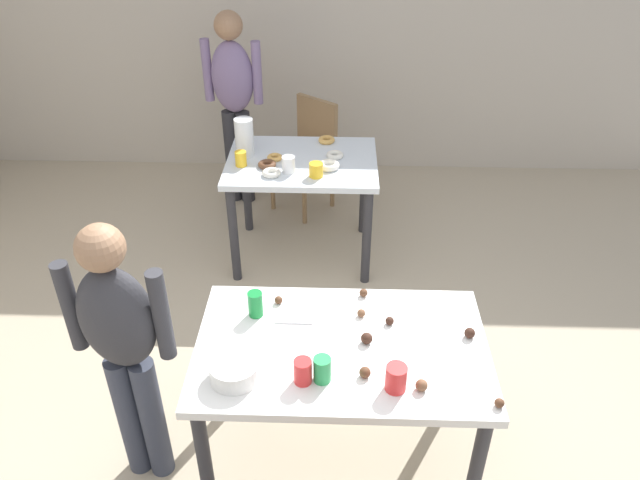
{
  "coord_description": "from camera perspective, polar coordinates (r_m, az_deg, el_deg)",
  "views": [
    {
      "loc": [
        0.09,
        -1.93,
        2.56
      ],
      "look_at": [
        0.0,
        0.56,
        0.9
      ],
      "focal_mm": 34.51,
      "sensor_mm": 36.0,
      "label": 1
    }
  ],
  "objects": [
    {
      "name": "dining_table_far",
      "position": [
        4.15,
        -1.67,
        6.0
      ],
      "size": [
        0.99,
        0.75,
        0.75
      ],
      "color": "silver",
      "rests_on": "ground_plane"
    },
    {
      "name": "ground_plane",
      "position": [
        3.21,
        -0.4,
        -19.2
      ],
      "size": [
        6.4,
        6.4,
        0.0
      ],
      "primitive_type": "plane",
      "color": "tan"
    },
    {
      "name": "chair_far_table",
      "position": [
        4.85,
        -1.07,
        8.49
      ],
      "size": [
        0.56,
        0.56,
        0.87
      ],
      "color": "olive",
      "rests_on": "ground_plane"
    },
    {
      "name": "dining_table_near",
      "position": [
        2.71,
        1.98,
        -11.23
      ],
      "size": [
        1.24,
        0.77,
        0.75
      ],
      "color": "white",
      "rests_on": "ground_plane"
    },
    {
      "name": "person_girl_near",
      "position": [
        2.68,
        -17.82,
        -8.98
      ],
      "size": [
        0.45,
        0.23,
        1.38
      ],
      "color": "#383D4C",
      "rests_on": "ground_plane"
    },
    {
      "name": "cup_far_1",
      "position": [
        3.87,
        -0.36,
        6.52
      ],
      "size": [
        0.09,
        0.09,
        0.09
      ],
      "primitive_type": "cylinder",
      "color": "yellow",
      "rests_on": "dining_table_far"
    },
    {
      "name": "donut_far_1",
      "position": [
        4.12,
        1.39,
        7.88
      ],
      "size": [
        0.11,
        0.11,
        0.03
      ],
      "primitive_type": "torus",
      "color": "white",
      "rests_on": "dining_table_far"
    },
    {
      "name": "soda_can",
      "position": [
        2.76,
        -6.01,
        -5.93
      ],
      "size": [
        0.07,
        0.07,
        0.12
      ],
      "primitive_type": "cylinder",
      "color": "#198438",
      "rests_on": "dining_table_near"
    },
    {
      "name": "cup_near_2",
      "position": [
        2.46,
        -1.6,
        -12.09
      ],
      "size": [
        0.07,
        0.07,
        0.11
      ],
      "primitive_type": "cylinder",
      "color": "red",
      "rests_on": "dining_table_near"
    },
    {
      "name": "cake_ball_5",
      "position": [
        2.49,
        16.3,
        -14.31
      ],
      "size": [
        0.04,
        0.04,
        0.04
      ],
      "primitive_type": "sphere",
      "color": "brown",
      "rests_on": "dining_table_near"
    },
    {
      "name": "cake_ball_1",
      "position": [
        2.74,
        13.72,
        -8.38
      ],
      "size": [
        0.05,
        0.05,
        0.05
      ],
      "primitive_type": "sphere",
      "color": "#3D2319",
      "rests_on": "dining_table_near"
    },
    {
      "name": "person_adult_far",
      "position": [
        4.8,
        -8.0,
        13.28
      ],
      "size": [
        0.46,
        0.24,
        1.52
      ],
      "color": "#28282D",
      "rests_on": "ground_plane"
    },
    {
      "name": "fork_near",
      "position": [
        2.74,
        -2.49,
        -7.66
      ],
      "size": [
        0.17,
        0.02,
        0.01
      ],
      "primitive_type": "cube",
      "color": "silver",
      "rests_on": "dining_table_near"
    },
    {
      "name": "cake_ball_7",
      "position": [
        2.74,
        6.48,
        -7.47
      ],
      "size": [
        0.04,
        0.04,
        0.04
      ],
      "primitive_type": "sphere",
      "color": "#3D2319",
      "rests_on": "dining_table_near"
    },
    {
      "name": "donut_far_2",
      "position": [
        3.98,
        0.81,
        6.94
      ],
      "size": [
        0.14,
        0.14,
        0.04
      ],
      "primitive_type": "torus",
      "color": "white",
      "rests_on": "dining_table_far"
    },
    {
      "name": "cup_near_0",
      "position": [
        2.46,
        0.2,
        -11.92
      ],
      "size": [
        0.07,
        0.07,
        0.11
      ],
      "primitive_type": "cylinder",
      "color": "green",
      "rests_on": "dining_table_near"
    },
    {
      "name": "cup_far_2",
      "position": [
        4.03,
        -7.36,
        7.5
      ],
      "size": [
        0.07,
        0.07,
        0.1
      ],
      "primitive_type": "cylinder",
      "color": "yellow",
      "rests_on": "dining_table_far"
    },
    {
      "name": "cake_ball_0",
      "position": [
        2.84,
        -3.87,
        -5.58
      ],
      "size": [
        0.04,
        0.04,
        0.04
      ],
      "primitive_type": "sphere",
      "color": "brown",
      "rests_on": "dining_table_near"
    },
    {
      "name": "cake_ball_8",
      "position": [
        2.88,
        4.06,
        -4.9
      ],
      "size": [
        0.04,
        0.04,
        0.04
      ],
      "primitive_type": "sphere",
      "color": "brown",
      "rests_on": "dining_table_near"
    },
    {
      "name": "donut_far_4",
      "position": [
        4.01,
        -4.93,
        7.0
      ],
      "size": [
        0.12,
        0.12,
        0.03
      ],
      "primitive_type": "torus",
      "color": "brown",
      "rests_on": "dining_table_far"
    },
    {
      "name": "donut_far_0",
      "position": [
        4.34,
        0.61,
        9.26
      ],
      "size": [
        0.11,
        0.11,
        0.03
      ],
      "primitive_type": "torus",
      "color": "gold",
      "rests_on": "dining_table_far"
    },
    {
      "name": "cake_ball_3",
      "position": [
        2.5,
        4.19,
        -12.15
      ],
      "size": [
        0.05,
        0.05,
        0.05
      ],
      "primitive_type": "sphere",
      "color": "brown",
      "rests_on": "dining_table_near"
    },
    {
      "name": "cake_ball_6",
      "position": [
        2.64,
        4.35,
        -9.11
      ],
      "size": [
        0.05,
        0.05,
        0.05
      ],
      "primitive_type": "sphere",
      "color": "#3D2319",
      "rests_on": "dining_table_near"
    },
    {
      "name": "cake_ball_2",
      "position": [
        2.77,
        3.85,
        -6.78
      ],
      "size": [
        0.04,
        0.04,
        0.04
      ],
      "primitive_type": "sphere",
      "color": "brown",
      "rests_on": "dining_table_near"
    },
    {
      "name": "cake_ball_4",
      "position": [
        2.48,
        9.4,
        -13.15
      ],
      "size": [
        0.05,
        0.05,
        0.05
      ],
      "primitive_type": "sphere",
      "color": "brown",
      "rests_on": "dining_table_near"
    },
    {
      "name": "donut_far_3",
      "position": [
        3.91,
        -4.52,
        6.23
      ],
      "size": [
        0.12,
        0.12,
        0.04
      ],
      "primitive_type": "torus",
      "color": "white",
      "rests_on": "dining_table_far"
    },
    {
      "name": "pitcher_far",
      "position": [
        4.14,
        -7.03,
        9.43
      ],
      "size": [
        0.12,
        0.12,
        0.26
      ],
      "primitive_type": "cylinder",
      "color": "white",
      "rests_on": "dining_table_far"
    },
    {
      "name": "mixing_bowl",
      "position": [
        2.5,
        -7.94,
        -11.86
      ],
      "size": [
        0.2,
        0.2,
        0.08
      ],
      "primitive_type": "cylinder",
      "color": "white",
      "rests_on": "dining_table_near"
    },
    {
      "name": "cup_far_0",
      "position": [
        3.92,
        -2.94,
        7.0
      ],
      "size": [
        0.08,
        0.08,
        0.11
      ],
      "primitive_type": "cylinder",
      "color": "white",
      "rests_on": "dining_table_far"
    },
    {
      "name": "wall_back",
      "position": [
        5.29,
        0.99,
        19.9
      ],
      "size": [
        6.4,
        0.1,
        2.6
      ],
      "primitive_type": "cube",
      "color": "#BCB2A3",
      "rests_on": "ground_plane"
    },
    {
      "name": "donut_far_5",
      "position": [
        4.11,
        -4.21,
        7.65
      ],
      "size": [
        0.1,
        0.1,
        0.03
      ],
      "primitive_type": "torus",
      "color": "gold",
      "rests_on": "dining_table_far"
    },
    {
      "name": "cup_near_1",
      "position": [
        2.44,
        7.06,
        -12.59
      ],
      "size": [
        0.08,
        0.08,
        0.11
      ],
      "primitive_type": "cylinder",
      "color": "red",
      "rests_on": "dining_table_near"
    }
  ]
}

